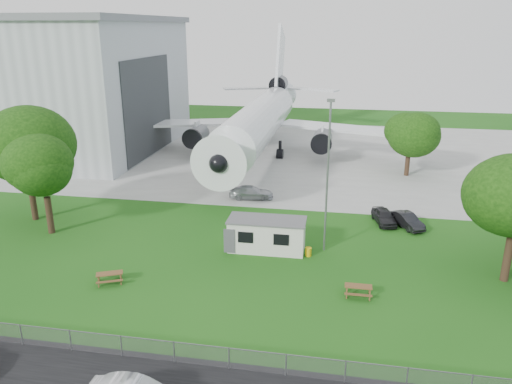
% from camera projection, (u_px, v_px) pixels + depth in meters
% --- Properties ---
extents(ground, '(160.00, 160.00, 0.00)m').
position_uv_depth(ground, '(205.00, 278.00, 35.81)').
color(ground, '#29681A').
extents(concrete_apron, '(120.00, 46.00, 0.03)m').
position_uv_depth(concrete_apron, '(277.00, 152.00, 71.30)').
color(concrete_apron, '#B7B7B2').
rests_on(concrete_apron, ground).
extents(hangar, '(43.00, 31.00, 18.55)m').
position_uv_depth(hangar, '(19.00, 82.00, 72.82)').
color(hangar, '#B2B7BC').
rests_on(hangar, ground).
extents(airliner, '(46.36, 47.73, 17.69)m').
position_uv_depth(airliner, '(261.00, 118.00, 67.97)').
color(airliner, white).
rests_on(airliner, ground).
extents(site_cabin, '(6.77, 2.78, 2.62)m').
position_uv_depth(site_cabin, '(267.00, 235.00, 39.91)').
color(site_cabin, silver).
rests_on(site_cabin, ground).
extents(picnic_west, '(2.25, 2.10, 0.76)m').
position_uv_depth(picnic_west, '(110.00, 283.00, 35.09)').
color(picnic_west, brown).
rests_on(picnic_west, ground).
extents(picnic_east, '(1.80, 1.50, 0.76)m').
position_uv_depth(picnic_east, '(358.00, 296.00, 33.38)').
color(picnic_east, brown).
rests_on(picnic_east, ground).
extents(fence, '(58.00, 0.04, 1.30)m').
position_uv_depth(fence, '(157.00, 360.00, 26.94)').
color(fence, gray).
rests_on(fence, ground).
extents(lamp_mast, '(0.16, 0.16, 12.00)m').
position_uv_depth(lamp_mast, '(327.00, 179.00, 38.34)').
color(lamp_mast, slate).
rests_on(lamp_mast, ground).
extents(tree_west_big, '(8.50, 8.50, 11.08)m').
position_uv_depth(tree_west_big, '(25.00, 148.00, 44.53)').
color(tree_west_big, '#382619').
rests_on(tree_west_big, ground).
extents(tree_west_small, '(5.94, 5.94, 8.62)m').
position_uv_depth(tree_west_small, '(43.00, 171.00, 41.85)').
color(tree_west_small, '#382619').
rests_on(tree_west_small, ground).
extents(tree_far_apron, '(6.36, 6.36, 8.46)m').
position_uv_depth(tree_far_apron, '(410.00, 133.00, 58.68)').
color(tree_far_apron, '#382619').
rests_on(tree_far_apron, ground).
extents(car_ne_hatch, '(2.44, 4.15, 1.33)m').
position_uv_depth(car_ne_hatch, '(384.00, 217.00, 45.48)').
color(car_ne_hatch, black).
rests_on(car_ne_hatch, ground).
extents(car_ne_sedan, '(3.06, 4.06, 1.28)m').
position_uv_depth(car_ne_sedan, '(407.00, 221.00, 44.60)').
color(car_ne_sedan, black).
rests_on(car_ne_sedan, ground).
extents(car_apron_van, '(4.84, 2.65, 1.33)m').
position_uv_depth(car_apron_van, '(251.00, 193.00, 52.04)').
color(car_apron_van, '#B4B6BC').
rests_on(car_apron_van, ground).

